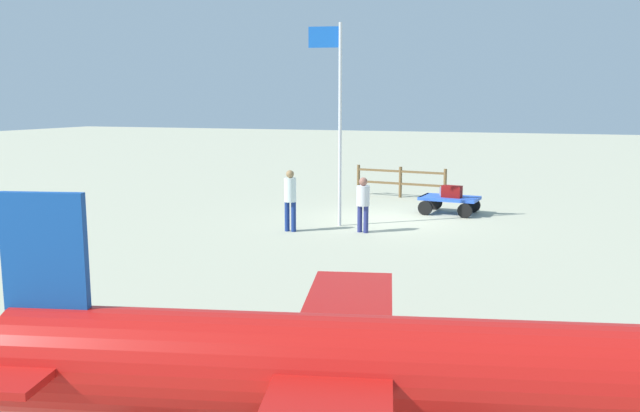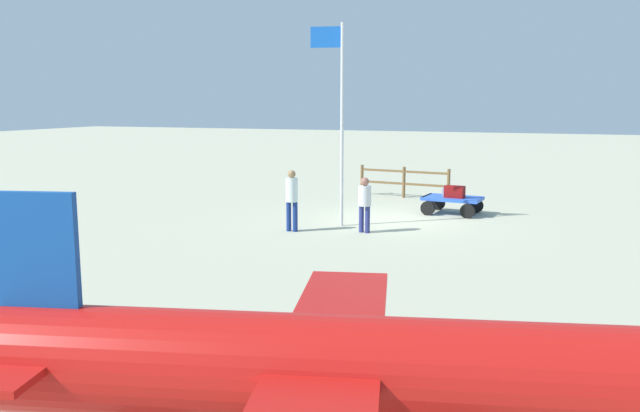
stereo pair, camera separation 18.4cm
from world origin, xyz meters
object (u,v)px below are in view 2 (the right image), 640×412
suitcase_olive (455,192)px  worker_trailing (365,200)px  suitcase_maroon (451,191)px  airplane_near (352,371)px  worker_lead (292,196)px  luggage_cart (452,201)px  flagpole (339,107)px

suitcase_olive → worker_trailing: (1.91, 3.84, 0.17)m
suitcase_maroon → worker_trailing: (1.71, 4.32, 0.22)m
suitcase_maroon → airplane_near: size_ratio=0.07×
suitcase_maroon → worker_lead: bearing=52.8°
luggage_cart → flagpole: size_ratio=0.33×
suitcase_maroon → suitcase_olive: 0.52m
luggage_cart → worker_lead: (3.79, 4.56, 0.60)m
flagpole → airplane_near: bearing=109.5°
worker_lead → worker_trailing: (-1.99, -0.55, -0.10)m
luggage_cart → suitcase_maroon: (0.09, -0.32, 0.28)m
flagpole → luggage_cart: bearing=-131.3°
worker_lead → suitcase_olive: bearing=-131.6°
airplane_near → worker_lead: bearing=-64.3°
suitcase_maroon → airplane_near: 16.05m
worker_lead → airplane_near: airplane_near is taller
airplane_near → flagpole: bearing=-70.5°
suitcase_maroon → worker_lead: (3.70, 4.87, 0.31)m
worker_lead → flagpole: bearing=-125.8°
suitcase_olive → worker_trailing: 4.29m
luggage_cart → worker_trailing: (1.80, 4.00, 0.50)m
suitcase_maroon → worker_lead: worker_lead is taller
suitcase_olive → airplane_near: 15.56m
suitcase_maroon → worker_lead: size_ratio=0.29×
luggage_cart → suitcase_olive: size_ratio=2.90×
luggage_cart → airplane_near: 15.74m
luggage_cart → flagpole: (2.85, 3.25, 3.07)m
suitcase_maroon → airplane_near: airplane_near is taller
luggage_cart → worker_trailing: 4.42m
luggage_cart → worker_trailing: size_ratio=1.25×
worker_lead → airplane_near: bearing=115.7°
luggage_cart → flagpole: bearing=48.7°
luggage_cart → worker_trailing: worker_trailing is taller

